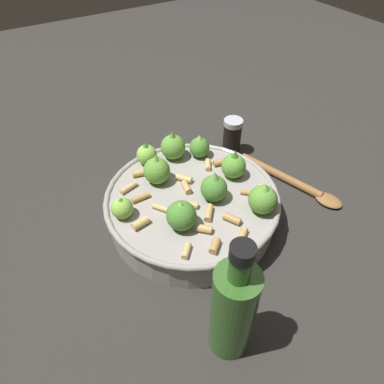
{
  "coord_description": "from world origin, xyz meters",
  "views": [
    {
      "loc": [
        -0.36,
        0.22,
        0.47
      ],
      "look_at": [
        0.0,
        0.0,
        0.07
      ],
      "focal_mm": 32.57,
      "sensor_mm": 36.0,
      "label": 1
    }
  ],
  "objects_px": {
    "pepper_shaker": "(232,136)",
    "olive_oil_bottle": "(233,310)",
    "cooking_pan": "(192,202)",
    "wooden_spoon": "(295,183)"
  },
  "relations": [
    {
      "from": "pepper_shaker",
      "to": "olive_oil_bottle",
      "type": "height_order",
      "value": "olive_oil_bottle"
    },
    {
      "from": "cooking_pan",
      "to": "olive_oil_bottle",
      "type": "relative_size",
      "value": 1.47
    },
    {
      "from": "cooking_pan",
      "to": "pepper_shaker",
      "type": "height_order",
      "value": "cooking_pan"
    },
    {
      "from": "pepper_shaker",
      "to": "olive_oil_bottle",
      "type": "relative_size",
      "value": 0.39
    },
    {
      "from": "pepper_shaker",
      "to": "wooden_spoon",
      "type": "bearing_deg",
      "value": -165.43
    },
    {
      "from": "cooking_pan",
      "to": "pepper_shaker",
      "type": "relative_size",
      "value": 3.74
    },
    {
      "from": "wooden_spoon",
      "to": "cooking_pan",
      "type": "bearing_deg",
      "value": 81.0
    },
    {
      "from": "olive_oil_bottle",
      "to": "cooking_pan",
      "type": "bearing_deg",
      "value": -19.36
    },
    {
      "from": "pepper_shaker",
      "to": "wooden_spoon",
      "type": "height_order",
      "value": "pepper_shaker"
    },
    {
      "from": "pepper_shaker",
      "to": "olive_oil_bottle",
      "type": "bearing_deg",
      "value": 143.4
    }
  ]
}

